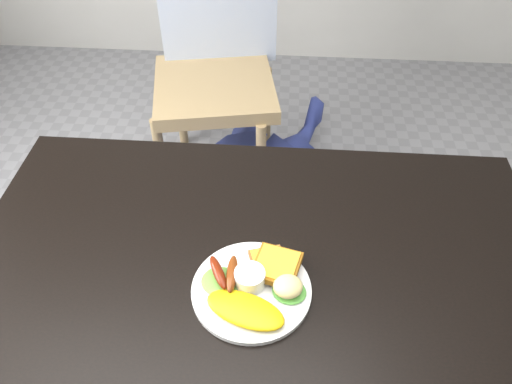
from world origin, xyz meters
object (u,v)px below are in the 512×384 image
Objects in this scene: dining_table at (256,279)px; person at (233,85)px; dining_chair at (214,88)px; plate at (251,290)px.

person is (-0.13, 0.78, -0.04)m from dining_table.
dining_chair is at bearing -55.70° from person.
dining_chair is at bearing 102.60° from dining_table.
dining_table is at bearing 114.84° from person.
plate is (0.13, -0.82, 0.06)m from person.
dining_table is 0.87× the size of person.
person reaches higher than dining_table.
person is 0.83m from plate.
plate reaches higher than dining_chair.
person is 6.00× the size of plate.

